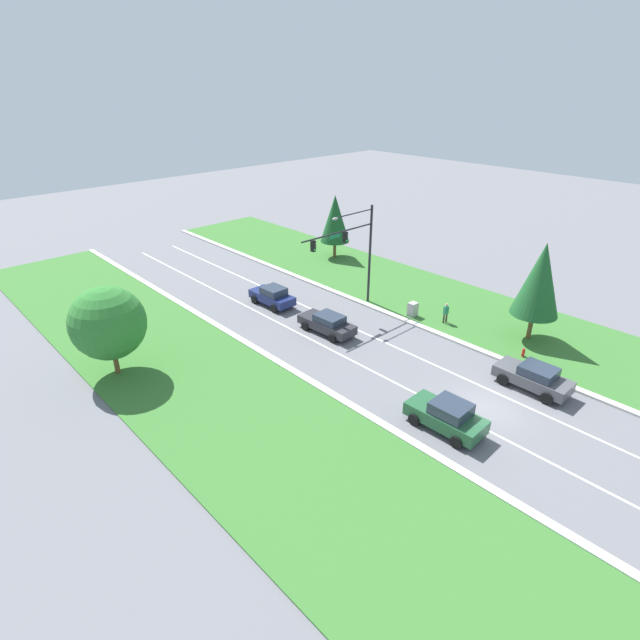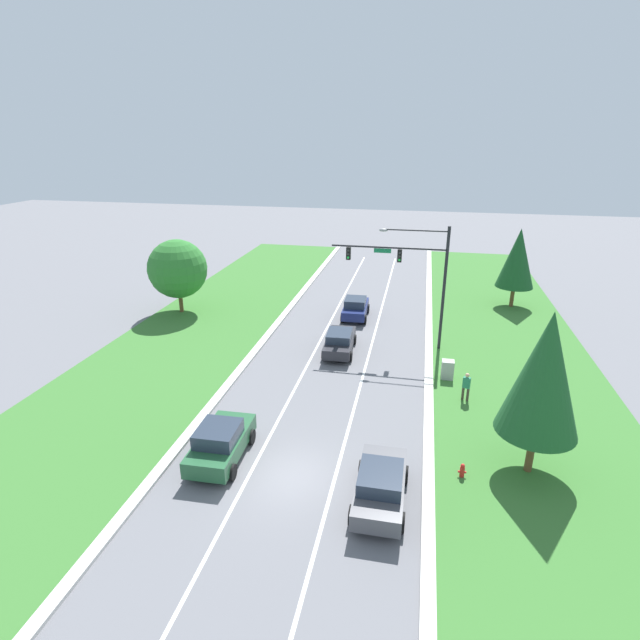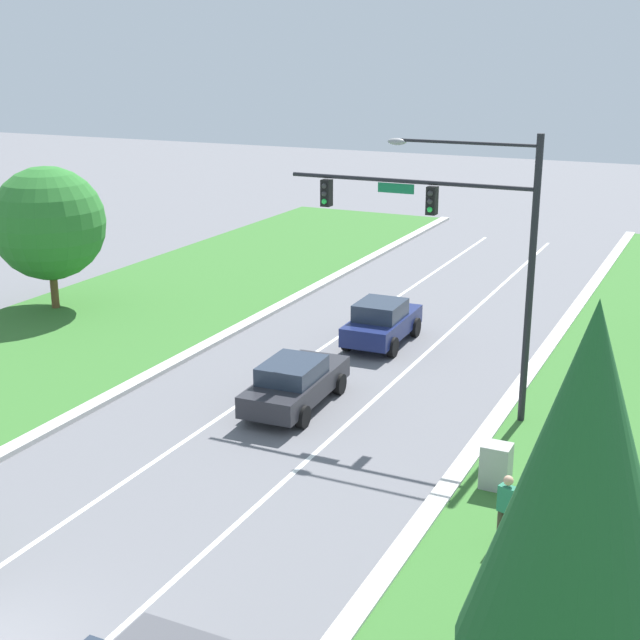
# 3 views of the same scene
# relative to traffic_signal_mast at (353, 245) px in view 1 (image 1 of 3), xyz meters

# --- Properties ---
(ground_plane) EXTENTS (160.00, 160.00, 0.00)m
(ground_plane) POSITION_rel_traffic_signal_mast_xyz_m (-4.23, -14.86, -5.47)
(ground_plane) COLOR slate
(curb_strip_right) EXTENTS (0.50, 90.00, 0.15)m
(curb_strip_right) POSITION_rel_traffic_signal_mast_xyz_m (1.42, -14.86, -5.39)
(curb_strip_right) COLOR beige
(curb_strip_right) RESTS_ON ground_plane
(curb_strip_left) EXTENTS (0.50, 90.00, 0.15)m
(curb_strip_left) POSITION_rel_traffic_signal_mast_xyz_m (-9.88, -14.86, -5.39)
(curb_strip_left) COLOR beige
(curb_strip_left) RESTS_ON ground_plane
(grass_verge_right) EXTENTS (10.00, 90.00, 0.08)m
(grass_verge_right) POSITION_rel_traffic_signal_mast_xyz_m (6.67, -14.86, -5.43)
(grass_verge_right) COLOR #38702D
(grass_verge_right) RESTS_ON ground_plane
(grass_verge_left) EXTENTS (10.00, 90.00, 0.08)m
(grass_verge_left) POSITION_rel_traffic_signal_mast_xyz_m (-15.13, -14.86, -5.43)
(grass_verge_left) COLOR #38702D
(grass_verge_left) RESTS_ON ground_plane
(lane_stripe_inner_left) EXTENTS (0.14, 81.00, 0.01)m
(lane_stripe_inner_left) POSITION_rel_traffic_signal_mast_xyz_m (-6.03, -14.86, -5.46)
(lane_stripe_inner_left) COLOR white
(lane_stripe_inner_left) RESTS_ON ground_plane
(lane_stripe_inner_right) EXTENTS (0.14, 81.00, 0.01)m
(lane_stripe_inner_right) POSITION_rel_traffic_signal_mast_xyz_m (-2.43, -14.86, -5.46)
(lane_stripe_inner_right) COLOR white
(lane_stripe_inner_right) RESTS_ON ground_plane
(traffic_signal_mast) EXTENTS (7.45, 0.41, 8.26)m
(traffic_signal_mast) POSITION_rel_traffic_signal_mast_xyz_m (0.00, 0.00, 0.00)
(traffic_signal_mast) COLOR black
(traffic_signal_mast) RESTS_ON ground_plane
(navy_sedan) EXTENTS (2.05, 4.19, 1.65)m
(navy_sedan) POSITION_rel_traffic_signal_mast_xyz_m (-4.27, 4.99, -4.63)
(navy_sedan) COLOR navy
(navy_sedan) RESTS_ON ground_plane
(graphite_sedan) EXTENTS (2.05, 4.46, 1.63)m
(graphite_sedan) POSITION_rel_traffic_signal_mast_xyz_m (-0.45, -15.71, -4.62)
(graphite_sedan) COLOR #4C4C51
(graphite_sedan) RESTS_ON ground_plane
(forest_sedan) EXTENTS (2.19, 4.29, 1.75)m
(forest_sedan) POSITION_rel_traffic_signal_mast_xyz_m (-7.60, -14.31, -4.59)
(forest_sedan) COLOR #235633
(forest_sedan) RESTS_ON ground_plane
(charcoal_sedan) EXTENTS (2.09, 4.65, 1.51)m
(charcoal_sedan) POSITION_rel_traffic_signal_mast_xyz_m (-4.40, -1.74, -4.69)
(charcoal_sedan) COLOR #28282D
(charcoal_sedan) RESTS_ON ground_plane
(utility_cabinet) EXTENTS (0.70, 0.60, 1.20)m
(utility_cabinet) POSITION_rel_traffic_signal_mast_xyz_m (2.46, -4.39, -4.87)
(utility_cabinet) COLOR #9E9E99
(utility_cabinet) RESTS_ON ground_plane
(pedestrian) EXTENTS (0.43, 0.32, 1.69)m
(pedestrian) POSITION_rel_traffic_signal_mast_xyz_m (3.32, -6.86, -4.53)
(pedestrian) COLOR #42382D
(pedestrian) RESTS_ON ground_plane
(fire_hydrant) EXTENTS (0.34, 0.20, 0.70)m
(fire_hydrant) POSITION_rel_traffic_signal_mast_xyz_m (2.79, -13.51, -5.13)
(fire_hydrant) COLOR red
(fire_hydrant) RESTS_ON ground_plane
(conifer_near_right_tree) EXTENTS (3.28, 3.28, 7.30)m
(conifer_near_right_tree) POSITION_rel_traffic_signal_mast_xyz_m (5.57, -12.51, -0.81)
(conifer_near_right_tree) COLOR brown
(conifer_near_right_tree) RESTS_ON ground_plane
(oak_near_left_tree) EXTENTS (4.62, 4.62, 5.94)m
(oak_near_left_tree) POSITION_rel_traffic_signal_mast_xyz_m (-18.22, 3.38, -1.84)
(oak_near_left_tree) COLOR brown
(oak_near_left_tree) RESTS_ON ground_plane
(conifer_far_right_tree) EXTENTS (3.00, 3.00, 6.59)m
(conifer_far_right_tree) POSITION_rel_traffic_signal_mast_xyz_m (8.13, 10.17, -1.29)
(conifer_far_right_tree) COLOR brown
(conifer_far_right_tree) RESTS_ON ground_plane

